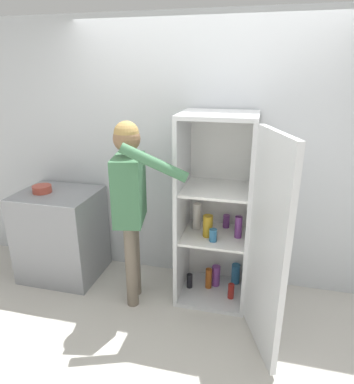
% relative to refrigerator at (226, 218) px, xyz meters
% --- Properties ---
extents(ground_plane, '(12.00, 12.00, 0.00)m').
position_rel_refrigerator_xyz_m(ground_plane, '(-0.27, -0.55, -0.85)').
color(ground_plane, beige).
extents(wall_back, '(7.00, 0.06, 2.55)m').
position_rel_refrigerator_xyz_m(wall_back, '(-0.27, 0.43, 0.43)').
color(wall_back, silver).
rests_on(wall_back, ground_plane).
extents(refrigerator, '(0.90, 1.19, 1.74)m').
position_rel_refrigerator_xyz_m(refrigerator, '(0.00, 0.00, 0.00)').
color(refrigerator, silver).
rests_on(refrigerator, ground_plane).
extents(person, '(0.71, 0.54, 1.68)m').
position_rel_refrigerator_xyz_m(person, '(-0.81, -0.17, 0.23)').
color(person, '#726656').
rests_on(person, ground_plane).
extents(counter, '(0.77, 0.64, 0.92)m').
position_rel_refrigerator_xyz_m(counter, '(-1.69, 0.06, -0.39)').
color(counter, gray).
rests_on(counter, ground_plane).
extents(bowl, '(0.18, 0.18, 0.07)m').
position_rel_refrigerator_xyz_m(bowl, '(-1.83, 0.03, 0.10)').
color(bowl, '#B24738').
rests_on(bowl, counter).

